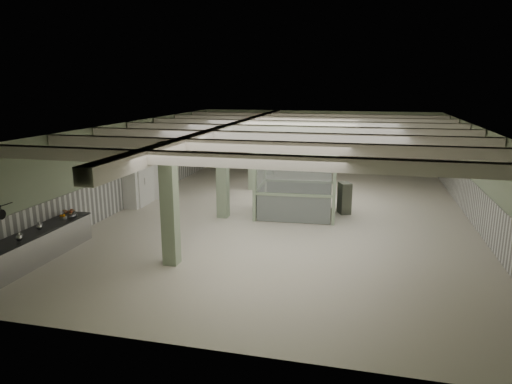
% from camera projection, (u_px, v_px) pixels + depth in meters
% --- Properties ---
extents(floor, '(20.00, 20.00, 0.00)m').
position_uv_depth(floor, '(289.00, 214.00, 18.57)').
color(floor, beige).
rests_on(floor, ground).
extents(ceiling, '(14.00, 20.00, 0.02)m').
position_uv_depth(ceiling, '(291.00, 125.00, 17.74)').
color(ceiling, beige).
rests_on(ceiling, wall_back).
extents(wall_back, '(14.00, 0.02, 3.60)m').
position_uv_depth(wall_back, '(317.00, 141.00, 27.61)').
color(wall_back, '#98A785').
rests_on(wall_back, floor).
extents(wall_front, '(14.00, 0.02, 3.60)m').
position_uv_depth(wall_front, '(204.00, 265.00, 8.70)').
color(wall_front, '#98A785').
rests_on(wall_front, floor).
extents(wall_left, '(0.02, 20.00, 3.60)m').
position_uv_depth(wall_left, '(131.00, 164.00, 19.75)').
color(wall_left, '#98A785').
rests_on(wall_left, floor).
extents(wall_right, '(0.02, 20.00, 3.60)m').
position_uv_depth(wall_right, '(480.00, 179.00, 16.56)').
color(wall_right, '#98A785').
rests_on(wall_right, floor).
extents(wainscot_left, '(0.05, 19.90, 1.50)m').
position_uv_depth(wainscot_left, '(133.00, 187.00, 19.99)').
color(wainscot_left, white).
rests_on(wainscot_left, floor).
extents(wainscot_right, '(0.05, 19.90, 1.50)m').
position_uv_depth(wainscot_right, '(476.00, 207.00, 16.81)').
color(wainscot_right, white).
rests_on(wainscot_right, floor).
extents(wainscot_back, '(13.90, 0.05, 1.50)m').
position_uv_depth(wainscot_back, '(316.00, 158.00, 27.83)').
color(wainscot_back, white).
rests_on(wainscot_back, floor).
extents(girder, '(0.45, 19.90, 0.40)m').
position_uv_depth(girder, '(229.00, 129.00, 18.36)').
color(girder, silver).
rests_on(girder, ceiling).
extents(beam_a, '(13.90, 0.35, 0.32)m').
position_uv_depth(beam_a, '(239.00, 161.00, 10.69)').
color(beam_a, silver).
rests_on(beam_a, ceiling).
extents(beam_b, '(13.90, 0.35, 0.32)m').
position_uv_depth(beam_b, '(263.00, 147.00, 13.05)').
color(beam_b, silver).
rests_on(beam_b, ceiling).
extents(beam_c, '(13.90, 0.35, 0.32)m').
position_uv_depth(beam_c, '(279.00, 137.00, 15.42)').
color(beam_c, silver).
rests_on(beam_c, ceiling).
extents(beam_d, '(13.90, 0.35, 0.32)m').
position_uv_depth(beam_d, '(291.00, 130.00, 17.78)').
color(beam_d, silver).
rests_on(beam_d, ceiling).
extents(beam_e, '(13.90, 0.35, 0.32)m').
position_uv_depth(beam_e, '(300.00, 124.00, 20.14)').
color(beam_e, silver).
rests_on(beam_e, ceiling).
extents(beam_f, '(13.90, 0.35, 0.32)m').
position_uv_depth(beam_f, '(307.00, 120.00, 22.51)').
color(beam_f, silver).
rests_on(beam_f, ceiling).
extents(beam_g, '(13.90, 0.35, 0.32)m').
position_uv_depth(beam_g, '(313.00, 117.00, 24.87)').
color(beam_g, silver).
rests_on(beam_g, ceiling).
extents(column_a, '(0.42, 0.42, 3.60)m').
position_uv_depth(column_a, '(170.00, 205.00, 13.05)').
color(column_a, '#90A383').
rests_on(column_a, floor).
extents(column_b, '(0.42, 0.42, 3.60)m').
position_uv_depth(column_b, '(223.00, 172.00, 17.78)').
color(column_b, '#90A383').
rests_on(column_b, floor).
extents(column_c, '(0.42, 0.42, 3.60)m').
position_uv_depth(column_c, '(253.00, 154.00, 22.51)').
color(column_c, '#90A383').
rests_on(column_c, floor).
extents(column_d, '(0.42, 0.42, 3.60)m').
position_uv_depth(column_d, '(270.00, 144.00, 26.29)').
color(column_d, '#90A383').
rests_on(column_d, floor).
extents(pendant_front, '(0.44, 0.44, 0.22)m').
position_uv_depth(pendant_front, '(280.00, 160.00, 13.02)').
color(pendant_front, '#2F3B2C').
rests_on(pendant_front, ceiling).
extents(pendant_mid, '(0.44, 0.44, 0.22)m').
position_uv_depth(pendant_mid, '(305.00, 138.00, 18.22)').
color(pendant_mid, '#2F3B2C').
rests_on(pendant_mid, ceiling).
extents(pendant_back, '(0.44, 0.44, 0.22)m').
position_uv_depth(pendant_back, '(318.00, 127.00, 22.95)').
color(pendant_back, '#2F3B2C').
rests_on(pendant_back, ceiling).
extents(prep_counter, '(0.87, 4.99, 0.91)m').
position_uv_depth(prep_counter, '(29.00, 249.00, 13.34)').
color(prep_counter, '#ACACB0').
rests_on(prep_counter, floor).
extents(pitcher_near, '(0.23, 0.25, 0.25)m').
position_uv_depth(pitcher_near, '(39.00, 226.00, 13.64)').
color(pitcher_near, '#ACACB0').
rests_on(pitcher_near, prep_counter).
extents(pitcher_far, '(0.23, 0.25, 0.26)m').
position_uv_depth(pitcher_far, '(19.00, 237.00, 12.66)').
color(pitcher_far, '#ACACB0').
rests_on(pitcher_far, prep_counter).
extents(veg_colander, '(0.63, 0.63, 0.23)m').
position_uv_depth(veg_colander, '(69.00, 213.00, 15.01)').
color(veg_colander, '#47474D').
rests_on(veg_colander, prep_counter).
extents(orange_bowl, '(0.27, 0.27, 0.09)m').
position_uv_depth(orange_bowl, '(63.00, 218.00, 14.76)').
color(orange_bowl, '#B2B2B7').
rests_on(orange_bowl, prep_counter).
extents(skillet_far, '(0.04, 0.29, 0.29)m').
position_uv_depth(skillet_far, '(2.00, 215.00, 12.67)').
color(skillet_far, black).
rests_on(skillet_far, hook_rail).
extents(walkin_cooler, '(1.16, 2.49, 2.28)m').
position_uv_depth(walkin_cooler, '(143.00, 177.00, 20.15)').
color(walkin_cooler, white).
rests_on(walkin_cooler, floor).
extents(guard_booth, '(3.42, 2.96, 2.62)m').
position_uv_depth(guard_booth, '(297.00, 171.00, 18.16)').
color(guard_booth, '#97AC89').
rests_on(guard_booth, floor).
extents(filing_cabinet, '(0.62, 0.71, 1.28)m').
position_uv_depth(filing_cabinet, '(344.00, 198.00, 18.55)').
color(filing_cabinet, '#4E5345').
rests_on(filing_cabinet, floor).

